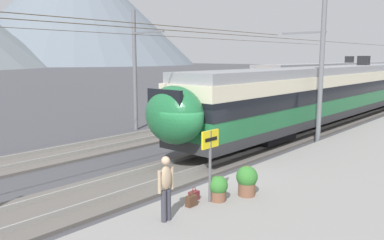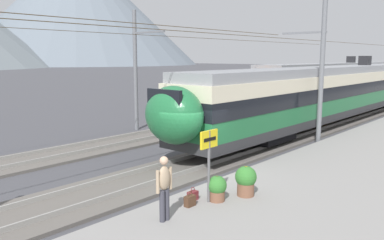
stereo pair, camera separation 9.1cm
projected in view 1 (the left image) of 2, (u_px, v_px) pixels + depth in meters
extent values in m
plane|color=#424247|center=(205.00, 179.00, 14.51)|extent=(400.00, 400.00, 0.00)
cube|color=gray|center=(341.00, 209.00, 11.17)|extent=(120.00, 8.11, 0.34)
cube|color=#5B5651|center=(178.00, 170.00, 15.41)|extent=(120.00, 3.00, 0.12)
cube|color=gray|center=(191.00, 170.00, 14.91)|extent=(120.00, 0.07, 0.16)
cube|color=gray|center=(165.00, 164.00, 15.85)|extent=(120.00, 0.07, 0.16)
cube|color=#5B5651|center=(93.00, 148.00, 19.17)|extent=(120.00, 3.00, 0.12)
cube|color=gray|center=(102.00, 147.00, 18.67)|extent=(120.00, 0.07, 0.16)
cube|color=gray|center=(85.00, 143.00, 19.62)|extent=(120.00, 0.07, 0.16)
cube|color=#2D2D30|center=(337.00, 109.00, 27.09)|extent=(31.29, 2.83, 0.45)
cube|color=#1E6638|center=(338.00, 99.00, 26.99)|extent=(31.29, 2.83, 0.85)
cube|color=black|center=(339.00, 88.00, 26.86)|extent=(31.29, 2.87, 0.75)
cube|color=beige|center=(339.00, 78.00, 26.75)|extent=(31.29, 2.83, 0.65)
cube|color=gray|center=(340.00, 69.00, 26.66)|extent=(30.99, 2.63, 0.45)
cube|color=black|center=(263.00, 136.00, 20.00)|extent=(2.80, 2.26, 0.42)
cube|color=black|center=(380.00, 103.00, 34.32)|extent=(2.80, 2.26, 0.42)
ellipsoid|color=#1E6638|center=(174.00, 115.00, 14.92)|extent=(1.80, 2.60, 2.25)
cube|color=black|center=(165.00, 105.00, 14.49)|extent=(0.16, 1.70, 1.19)
cube|color=black|center=(364.00, 60.00, 30.03)|extent=(0.90, 0.70, 0.70)
cube|color=#2D2D30|center=(333.00, 91.00, 40.75)|extent=(27.58, 2.95, 0.45)
cube|color=orange|center=(333.00, 85.00, 40.64)|extent=(27.58, 2.95, 0.85)
cube|color=black|center=(334.00, 77.00, 40.52)|extent=(27.58, 2.99, 0.75)
cube|color=silver|center=(334.00, 71.00, 40.41)|extent=(27.58, 2.95, 0.65)
cube|color=gray|center=(334.00, 65.00, 40.32)|extent=(27.28, 2.75, 0.45)
cube|color=black|center=(294.00, 103.00, 34.51)|extent=(2.80, 2.36, 0.42)
cube|color=black|center=(361.00, 90.00, 47.13)|extent=(2.80, 2.36, 0.42)
ellipsoid|color=orange|center=(259.00, 86.00, 29.95)|extent=(1.80, 2.72, 2.25)
cube|color=black|center=(256.00, 81.00, 29.51)|extent=(0.16, 1.77, 1.19)
cube|color=black|center=(349.00, 59.00, 43.28)|extent=(0.90, 0.70, 0.70)
cylinder|color=slate|center=(322.00, 62.00, 19.42)|extent=(0.24, 0.24, 8.48)
cube|color=slate|center=(303.00, 33.00, 19.88)|extent=(0.10, 2.39, 0.10)
cylinder|color=#473823|center=(285.00, 38.00, 20.60)|extent=(40.94, 0.02, 0.02)
cylinder|color=slate|center=(135.00, 71.00, 23.71)|extent=(0.24, 0.24, 7.23)
cube|color=slate|center=(147.00, 32.00, 22.56)|extent=(0.10, 2.70, 0.10)
cylinder|color=#473823|center=(162.00, 36.00, 21.81)|extent=(40.94, 0.02, 0.02)
cylinder|color=#59595B|center=(210.00, 167.00, 11.12)|extent=(0.08, 0.08, 2.10)
cube|color=yellow|center=(210.00, 139.00, 10.99)|extent=(0.70, 0.06, 0.50)
cube|color=black|center=(211.00, 139.00, 10.97)|extent=(0.52, 0.01, 0.10)
cylinder|color=#383842|center=(164.00, 206.00, 9.85)|extent=(0.14, 0.14, 0.82)
cylinder|color=#383842|center=(168.00, 205.00, 9.97)|extent=(0.14, 0.14, 0.82)
ellipsoid|color=tan|center=(166.00, 178.00, 9.80)|extent=(0.36, 0.22, 0.62)
sphere|color=tan|center=(166.00, 161.00, 9.73)|extent=(0.22, 0.22, 0.22)
cylinder|color=tan|center=(159.00, 182.00, 9.64)|extent=(0.09, 0.09, 0.58)
cylinder|color=tan|center=(172.00, 178.00, 9.97)|extent=(0.09, 0.09, 0.58)
cube|color=#472D1E|center=(191.00, 201.00, 10.94)|extent=(0.32, 0.18, 0.30)
torus|color=#472D1E|center=(191.00, 194.00, 10.90)|extent=(0.16, 0.02, 0.16)
cube|color=maroon|center=(194.00, 196.00, 11.39)|extent=(0.32, 0.18, 0.27)
torus|color=maroon|center=(194.00, 190.00, 11.36)|extent=(0.16, 0.02, 0.16)
cylinder|color=brown|center=(218.00, 196.00, 11.35)|extent=(0.45, 0.45, 0.30)
sphere|color=#33752D|center=(218.00, 185.00, 11.30)|extent=(0.56, 0.56, 0.56)
sphere|color=red|center=(218.00, 181.00, 11.28)|extent=(0.31, 0.31, 0.31)
cylinder|color=brown|center=(247.00, 189.00, 11.77)|extent=(0.51, 0.51, 0.39)
sphere|color=#33752D|center=(247.00, 177.00, 11.71)|extent=(0.65, 0.65, 0.65)
sphere|color=gold|center=(247.00, 172.00, 11.69)|extent=(0.36, 0.36, 0.36)
cone|color=slate|center=(75.00, 7.00, 232.34)|extent=(141.20, 141.20, 67.77)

